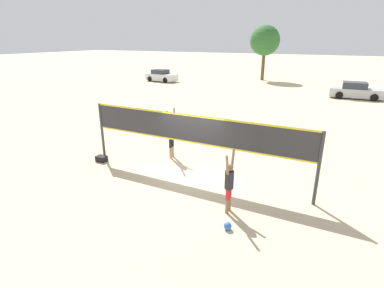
{
  "coord_description": "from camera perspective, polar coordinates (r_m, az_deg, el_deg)",
  "views": [
    {
      "loc": [
        4.85,
        -9.5,
        5.16
      ],
      "look_at": [
        0.0,
        0.0,
        1.38
      ],
      "focal_mm": 28.0,
      "sensor_mm": 36.0,
      "label": 1
    }
  ],
  "objects": [
    {
      "name": "ground_plane",
      "position": [
        11.85,
        0.0,
        -6.32
      ],
      "size": [
        200.0,
        200.0,
        0.0
      ],
      "primitive_type": "plane",
      "color": "beige"
    },
    {
      "name": "volleyball_net",
      "position": [
        11.18,
        0.0,
        2.07
      ],
      "size": [
        9.09,
        0.11,
        2.52
      ],
      "color": "#38383D",
      "rests_on": "ground_plane"
    },
    {
      "name": "player_spiker",
      "position": [
        9.24,
        7.09,
        -7.07
      ],
      "size": [
        0.28,
        0.69,
        2.02
      ],
      "rotation": [
        0.0,
        0.0,
        1.57
      ],
      "color": "#8C664C",
      "rests_on": "ground_plane"
    },
    {
      "name": "player_blocker",
      "position": [
        13.41,
        -3.99,
        2.23
      ],
      "size": [
        0.28,
        0.72,
        2.25
      ],
      "rotation": [
        0.0,
        0.0,
        -1.57
      ],
      "color": "tan",
      "rests_on": "ground_plane"
    },
    {
      "name": "volleyball",
      "position": [
        8.89,
        6.8,
        -15.23
      ],
      "size": [
        0.23,
        0.23,
        0.23
      ],
      "color": "blue",
      "rests_on": "ground_plane"
    },
    {
      "name": "gear_bag",
      "position": [
        13.87,
        -16.85,
        -2.69
      ],
      "size": [
        0.47,
        0.32,
        0.25
      ],
      "color": "black",
      "rests_on": "ground_plane"
    },
    {
      "name": "parked_car_near",
      "position": [
        31.18,
        28.76,
        8.82
      ],
      "size": [
        4.51,
        1.99,
        1.46
      ],
      "rotation": [
        0.0,
        0.0,
        0.04
      ],
      "color": "#B7B7BC",
      "rests_on": "ground_plane"
    },
    {
      "name": "parked_car_mid",
      "position": [
        38.85,
        -5.85,
        12.75
      ],
      "size": [
        4.18,
        2.21,
        1.46
      ],
      "rotation": [
        0.0,
        0.0,
        -0.12
      ],
      "color": "silver",
      "rests_on": "ground_plane"
    },
    {
      "name": "tree_left_cluster",
      "position": [
        40.71,
        13.72,
        18.56
      ],
      "size": [
        3.69,
        3.69,
        6.75
      ],
      "color": "brown",
      "rests_on": "ground_plane"
    }
  ]
}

